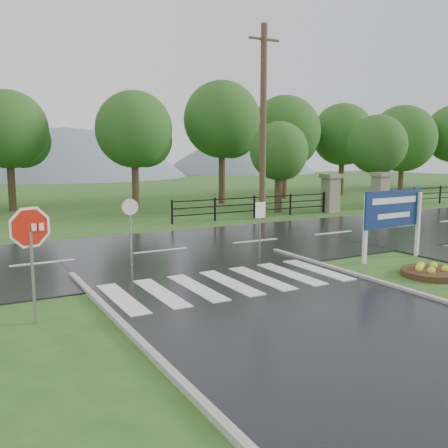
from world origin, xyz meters
TOP-DOWN VIEW (x-y plane):
  - ground at (0.00, 0.00)m, footprint 120.00×120.00m
  - main_road at (0.00, 10.00)m, footprint 90.00×8.00m
  - crosswalk at (0.00, 5.00)m, footprint 6.50×2.80m
  - pillar_west at (13.00, 16.00)m, footprint 1.00×1.00m
  - pillar_east at (17.00, 16.00)m, footprint 1.00×1.00m
  - fence_west at (7.75, 16.00)m, footprint 9.58×0.08m
  - hills at (3.49, 65.00)m, footprint 102.00×48.00m
  - treeline at (1.00, 24.00)m, footprint 83.20×5.20m
  - stop_sign at (-5.07, 4.31)m, footprint 1.14×0.29m
  - estate_billboard at (6.19, 5.10)m, footprint 2.64×0.20m
  - flower_bed at (5.57, 2.99)m, footprint 1.75×1.75m
  - reg_sign_small at (2.40, 7.23)m, footprint 0.42×0.08m
  - reg_sign_round at (-1.69, 8.18)m, footprint 0.50×0.09m
  - utility_pole_east at (7.92, 15.50)m, footprint 1.76×0.33m
  - entrance_tree_left at (10.36, 17.50)m, footprint 3.38×3.38m
  - entrance_tree_right at (18.11, 17.50)m, footprint 3.83×3.83m

SIDE VIEW (x-z plane):
  - hills at x=3.49m, z-range -39.54..8.46m
  - ground at x=0.00m, z-range 0.00..0.00m
  - main_road at x=0.00m, z-range -0.02..0.02m
  - treeline at x=1.00m, z-range -5.00..5.00m
  - crosswalk at x=0.00m, z-range 0.05..0.07m
  - flower_bed at x=5.57m, z-range -0.05..0.31m
  - fence_west at x=7.75m, z-range 0.12..1.32m
  - pillar_west at x=13.00m, z-range 0.06..2.30m
  - pillar_east at x=17.00m, z-range 0.06..2.30m
  - reg_sign_round at x=-1.69m, z-range 0.29..2.43m
  - reg_sign_small at x=2.40m, z-range 0.42..2.33m
  - estate_billboard at x=6.19m, z-range 0.43..2.74m
  - stop_sign at x=-5.07m, z-range 0.52..3.14m
  - entrance_tree_left at x=10.36m, z-range 0.90..6.14m
  - entrance_tree_right at x=18.11m, z-range 1.00..6.88m
  - utility_pole_east at x=7.92m, z-range 0.08..9.95m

